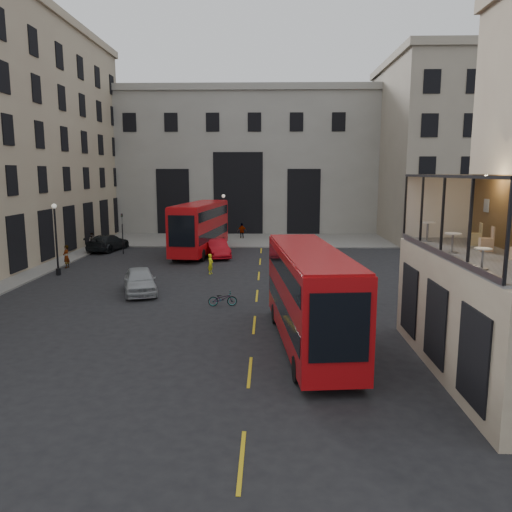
{
  "coord_description": "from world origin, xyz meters",
  "views": [
    {
      "loc": [
        -1.31,
        -18.18,
        7.59
      ],
      "look_at": [
        -1.99,
        9.12,
        3.0
      ],
      "focal_mm": 35.0,
      "sensor_mm": 36.0,
      "label": 1
    }
  ],
  "objects_px": {
    "street_lamp_a": "(57,243)",
    "cafe_chair_c": "(486,244)",
    "cafe_table_mid": "(453,240)",
    "traffic_light_near": "(273,258)",
    "traffic_light_far": "(122,228)",
    "pedestrian_e": "(66,257)",
    "street_lamp_b": "(224,222)",
    "bus_far": "(200,225)",
    "cafe_table_far": "(428,228)",
    "car_a": "(140,281)",
    "cafe_table_near": "(483,255)",
    "cafe_chair_d": "(475,238)",
    "car_b": "(216,248)",
    "pedestrian_d": "(311,244)",
    "pedestrian_c": "(242,231)",
    "pedestrian_b": "(209,235)",
    "bus_near": "(310,292)",
    "bicycle": "(223,299)",
    "cyclist": "(211,264)",
    "pedestrian_a": "(92,241)",
    "car_c": "(108,243)"
  },
  "relations": [
    {
      "from": "pedestrian_c",
      "to": "pedestrian_d",
      "type": "relative_size",
      "value": 1.14
    },
    {
      "from": "bus_far",
      "to": "pedestrian_a",
      "type": "bearing_deg",
      "value": 166.21
    },
    {
      "from": "car_b",
      "to": "pedestrian_d",
      "type": "xyz_separation_m",
      "value": [
        8.82,
        2.98,
        -0.01
      ]
    },
    {
      "from": "traffic_light_near",
      "to": "pedestrian_c",
      "type": "distance_m",
      "value": 26.79
    },
    {
      "from": "traffic_light_far",
      "to": "car_b",
      "type": "bearing_deg",
      "value": -11.4
    },
    {
      "from": "car_c",
      "to": "pedestrian_d",
      "type": "distance_m",
      "value": 19.85
    },
    {
      "from": "traffic_light_far",
      "to": "cyclist",
      "type": "xyz_separation_m",
      "value": [
        9.34,
        -9.29,
        -1.66
      ]
    },
    {
      "from": "pedestrian_d",
      "to": "pedestrian_b",
      "type": "bearing_deg",
      "value": 50.29
    },
    {
      "from": "car_b",
      "to": "cyclist",
      "type": "bearing_deg",
      "value": -104.67
    },
    {
      "from": "pedestrian_b",
      "to": "cafe_table_far",
      "type": "height_order",
      "value": "cafe_table_far"
    },
    {
      "from": "bus_far",
      "to": "cafe_chair_d",
      "type": "distance_m",
      "value": 29.83
    },
    {
      "from": "street_lamp_a",
      "to": "cyclist",
      "type": "distance_m",
      "value": 11.48
    },
    {
      "from": "traffic_light_far",
      "to": "cafe_chair_d",
      "type": "relative_size",
      "value": 4.07
    },
    {
      "from": "car_a",
      "to": "cafe_table_mid",
      "type": "xyz_separation_m",
      "value": [
        15.07,
        -11.99,
        4.28
      ]
    },
    {
      "from": "car_a",
      "to": "bicycle",
      "type": "relative_size",
      "value": 2.92
    },
    {
      "from": "car_c",
      "to": "street_lamp_b",
      "type": "bearing_deg",
      "value": -148.02
    },
    {
      "from": "bicycle",
      "to": "pedestrian_d",
      "type": "height_order",
      "value": "pedestrian_d"
    },
    {
      "from": "car_a",
      "to": "pedestrian_d",
      "type": "relative_size",
      "value": 2.95
    },
    {
      "from": "bus_far",
      "to": "cafe_table_mid",
      "type": "xyz_separation_m",
      "value": [
        13.3,
        -27.73,
        2.41
      ]
    },
    {
      "from": "traffic_light_far",
      "to": "bus_far",
      "type": "relative_size",
      "value": 0.31
    },
    {
      "from": "traffic_light_near",
      "to": "street_lamp_a",
      "type": "relative_size",
      "value": 0.71
    },
    {
      "from": "street_lamp_b",
      "to": "bicycle",
      "type": "xyz_separation_m",
      "value": [
        2.08,
        -24.43,
        -1.96
      ]
    },
    {
      "from": "cafe_table_near",
      "to": "cafe_chair_d",
      "type": "height_order",
      "value": "cafe_chair_d"
    },
    {
      "from": "street_lamp_a",
      "to": "cafe_chair_c",
      "type": "height_order",
      "value": "cafe_chair_c"
    },
    {
      "from": "street_lamp_a",
      "to": "pedestrian_e",
      "type": "relative_size",
      "value": 2.89
    },
    {
      "from": "bus_near",
      "to": "pedestrian_b",
      "type": "bearing_deg",
      "value": 104.18
    },
    {
      "from": "traffic_light_near",
      "to": "cafe_chair_c",
      "type": "distance_m",
      "value": 13.89
    },
    {
      "from": "cafe_table_near",
      "to": "street_lamp_b",
      "type": "bearing_deg",
      "value": 107.28
    },
    {
      "from": "pedestrian_e",
      "to": "cafe_chair_d",
      "type": "relative_size",
      "value": 1.97
    },
    {
      "from": "pedestrian_b",
      "to": "cafe_table_mid",
      "type": "xyz_separation_m",
      "value": [
        13.5,
        -35.59,
        4.31
      ]
    },
    {
      "from": "traffic_light_near",
      "to": "cafe_table_near",
      "type": "height_order",
      "value": "cafe_table_near"
    },
    {
      "from": "pedestrian_e",
      "to": "cafe_table_mid",
      "type": "bearing_deg",
      "value": 53.67
    },
    {
      "from": "car_a",
      "to": "cafe_table_near",
      "type": "xyz_separation_m",
      "value": [
        14.84,
        -15.19,
        4.22
      ]
    },
    {
      "from": "street_lamp_b",
      "to": "cyclist",
      "type": "height_order",
      "value": "street_lamp_b"
    },
    {
      "from": "traffic_light_near",
      "to": "pedestrian_c",
      "type": "height_order",
      "value": "traffic_light_near"
    },
    {
      "from": "pedestrian_e",
      "to": "cafe_table_far",
      "type": "xyz_separation_m",
      "value": [
        23.21,
        -17.05,
        4.24
      ]
    },
    {
      "from": "cafe_table_mid",
      "to": "traffic_light_near",
      "type": "bearing_deg",
      "value": 120.05
    },
    {
      "from": "street_lamp_b",
      "to": "bus_far",
      "type": "relative_size",
      "value": 0.44
    },
    {
      "from": "traffic_light_far",
      "to": "pedestrian_e",
      "type": "height_order",
      "value": "traffic_light_far"
    },
    {
      "from": "street_lamp_a",
      "to": "cyclist",
      "type": "bearing_deg",
      "value": 3.6
    },
    {
      "from": "bus_near",
      "to": "pedestrian_d",
      "type": "distance_m",
      "value": 26.32
    },
    {
      "from": "pedestrian_d",
      "to": "cafe_chair_c",
      "type": "distance_m",
      "value": 28.8
    },
    {
      "from": "street_lamp_a",
      "to": "cafe_table_far",
      "type": "distance_m",
      "value": 26.91
    },
    {
      "from": "street_lamp_a",
      "to": "car_a",
      "type": "relative_size",
      "value": 1.11
    },
    {
      "from": "traffic_light_near",
      "to": "car_c",
      "type": "bearing_deg",
      "value": 132.08
    },
    {
      "from": "street_lamp_b",
      "to": "cyclist",
      "type": "xyz_separation_m",
      "value": [
        0.34,
        -15.29,
        -1.63
      ]
    },
    {
      "from": "bus_far",
      "to": "cafe_table_far",
      "type": "height_order",
      "value": "cafe_table_far"
    },
    {
      "from": "street_lamp_a",
      "to": "cafe_chair_d",
      "type": "xyz_separation_m",
      "value": [
        24.29,
        -15.43,
        2.49
      ]
    },
    {
      "from": "traffic_light_far",
      "to": "street_lamp_b",
      "type": "xyz_separation_m",
      "value": [
        9.0,
        6.0,
        -0.03
      ]
    },
    {
      "from": "pedestrian_e",
      "to": "cafe_table_mid",
      "type": "distance_m",
      "value": 31.06
    }
  ]
}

